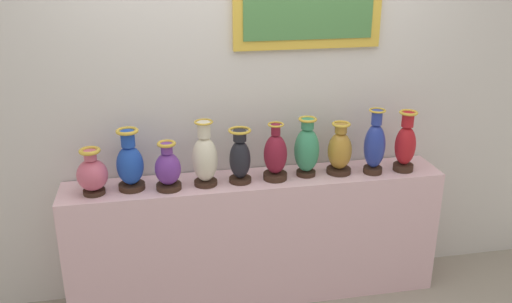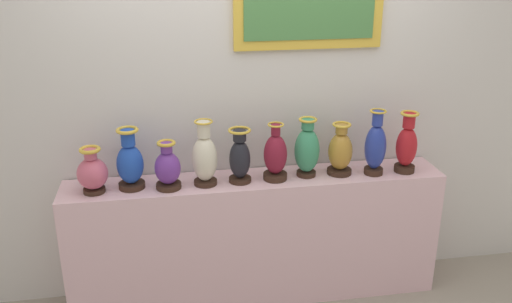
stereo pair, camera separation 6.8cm
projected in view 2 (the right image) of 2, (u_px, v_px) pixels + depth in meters
name	position (u px, v px, depth m)	size (l,w,h in m)	color
ground_plane	(256.00, 293.00, 3.80)	(11.04, 11.04, 0.00)	gray
display_shelf	(256.00, 238.00, 3.64)	(2.42, 0.35, 0.87)	beige
back_wall	(251.00, 99.00, 3.54)	(5.04, 0.14, 2.61)	silver
vase_rose	(92.00, 173.00, 3.25)	(0.18, 0.18, 0.29)	#382319
vase_sapphire	(130.00, 163.00, 3.30)	(0.16, 0.16, 0.38)	#382319
vase_violet	(168.00, 168.00, 3.31)	(0.16, 0.16, 0.30)	#382319
vase_ivory	(205.00, 158.00, 3.34)	(0.16, 0.16, 0.41)	#382319
vase_onyx	(240.00, 158.00, 3.39)	(0.14, 0.14, 0.35)	#382319
vase_burgundy	(275.00, 156.00, 3.42)	(0.15, 0.15, 0.37)	#382319
vase_jade	(307.00, 150.00, 3.47)	(0.16, 0.16, 0.39)	#382319
vase_ochre	(340.00, 152.00, 3.51)	(0.16, 0.16, 0.34)	#382319
vase_cobalt	(375.00, 147.00, 3.49)	(0.14, 0.14, 0.43)	#382319
vase_crimson	(407.00, 146.00, 3.53)	(0.13, 0.13, 0.40)	#382319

